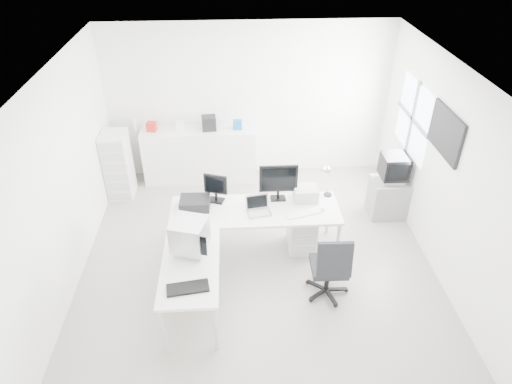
{
  "coord_description": "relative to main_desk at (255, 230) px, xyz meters",
  "views": [
    {
      "loc": [
        -0.31,
        -5.12,
        4.53
      ],
      "look_at": [
        0.0,
        0.2,
        1.0
      ],
      "focal_mm": 32.0,
      "sensor_mm": 36.0,
      "label": 1
    }
  ],
  "objects": [
    {
      "name": "laptop",
      "position": [
        0.05,
        -0.1,
        0.49
      ],
      "size": [
        0.41,
        0.42,
        0.24
      ],
      "primitive_type": null,
      "rotation": [
        0.0,
        0.0,
        0.18
      ],
      "color": "#B7B7BA",
      "rests_on": "main_desk"
    },
    {
      "name": "tv_cabinet",
      "position": [
        2.24,
        0.81,
        -0.05
      ],
      "size": [
        0.59,
        0.48,
        0.65
      ],
      "primitive_type": "cube",
      "color": "gray",
      "rests_on": "floor"
    },
    {
      "name": "clutter_box_d",
      "position": [
        -0.19,
        2.11,
        0.71
      ],
      "size": [
        0.16,
        0.14,
        0.15
      ],
      "primitive_type": "cube",
      "rotation": [
        0.0,
        0.0,
        -0.03
      ],
      "color": "#165C9F",
      "rests_on": "sideboard"
    },
    {
      "name": "side_desk",
      "position": [
        -0.85,
        -1.1,
        0.0
      ],
      "size": [
        0.7,
        1.4,
        0.75
      ],
      "primitive_type": null,
      "color": "white",
      "rests_on": "floor"
    },
    {
      "name": "lcd_monitor_large",
      "position": [
        0.35,
        0.25,
        0.66
      ],
      "size": [
        0.55,
        0.22,
        0.57
      ],
      "primitive_type": null,
      "rotation": [
        0.0,
        0.0,
        0.0
      ],
      "color": "black",
      "rests_on": "main_desk"
    },
    {
      "name": "white_keyboard",
      "position": [
        0.65,
        -0.15,
        0.38
      ],
      "size": [
        0.47,
        0.26,
        0.02
      ],
      "primitive_type": "cube",
      "rotation": [
        0.0,
        0.0,
        0.29
      ],
      "color": "white",
      "rests_on": "main_desk"
    },
    {
      "name": "left_wall",
      "position": [
        -2.48,
        -0.13,
        1.02
      ],
      "size": [
        0.02,
        5.0,
        2.8
      ],
      "primitive_type": "cube",
      "color": "white",
      "rests_on": "floor"
    },
    {
      "name": "clutter_box_a",
      "position": [
        -1.69,
        2.11,
        0.71
      ],
      "size": [
        0.18,
        0.16,
        0.16
      ],
      "primitive_type": "cube",
      "rotation": [
        0.0,
        0.0,
        -0.13
      ],
      "color": "red",
      "rests_on": "sideboard"
    },
    {
      "name": "sideboard",
      "position": [
        -0.89,
        2.11,
        0.13
      ],
      "size": [
        2.02,
        0.5,
        1.01
      ],
      "primitive_type": "cube",
      "color": "white",
      "rests_on": "floor"
    },
    {
      "name": "office_chair",
      "position": [
        0.9,
        -0.92,
        0.14
      ],
      "size": [
        0.61,
        0.61,
        1.03
      ],
      "primitive_type": null,
      "rotation": [
        0.0,
        0.0,
        -0.03
      ],
      "color": "#25272A",
      "rests_on": "floor"
    },
    {
      "name": "floor",
      "position": [
        0.02,
        -0.13,
        -0.38
      ],
      "size": [
        5.0,
        5.0,
        0.01
      ],
      "primitive_type": "cube",
      "color": "beige",
      "rests_on": "ground"
    },
    {
      "name": "desk_lamp",
      "position": [
        1.1,
        0.3,
        0.64
      ],
      "size": [
        0.22,
        0.22,
        0.54
      ],
      "primitive_type": null,
      "rotation": [
        0.0,
        0.0,
        0.3
      ],
      "color": "silver",
      "rests_on": "main_desk"
    },
    {
      "name": "clutter_box_b",
      "position": [
        -1.19,
        2.11,
        0.71
      ],
      "size": [
        0.15,
        0.13,
        0.15
      ],
      "primitive_type": "cube",
      "rotation": [
        0.0,
        0.0,
        0.02
      ],
      "color": "white",
      "rests_on": "sideboard"
    },
    {
      "name": "clutter_box_c",
      "position": [
        -0.69,
        2.11,
        0.76
      ],
      "size": [
        0.26,
        0.24,
        0.24
      ],
      "primitive_type": "cube",
      "rotation": [
        0.0,
        0.0,
        0.08
      ],
      "color": "black",
      "rests_on": "sideboard"
    },
    {
      "name": "clutter_bottle",
      "position": [
        -1.99,
        2.15,
        0.74
      ],
      "size": [
        0.07,
        0.07,
        0.22
      ],
      "primitive_type": "cylinder",
      "color": "white",
      "rests_on": "sideboard"
    },
    {
      "name": "black_keyboard",
      "position": [
        -0.85,
        -1.5,
        0.39
      ],
      "size": [
        0.5,
        0.26,
        0.03
      ],
      "primitive_type": "cube",
      "rotation": [
        0.0,
        0.0,
        0.15
      ],
      "color": "black",
      "rests_on": "side_desk"
    },
    {
      "name": "back_wall",
      "position": [
        0.02,
        2.37,
        1.02
      ],
      "size": [
        5.0,
        0.02,
        2.8
      ],
      "primitive_type": "cube",
      "color": "white",
      "rests_on": "floor"
    },
    {
      "name": "window",
      "position": [
        2.5,
        1.07,
        1.23
      ],
      "size": [
        0.02,
        1.2,
        1.1
      ],
      "primitive_type": null,
      "color": "white",
      "rests_on": "right_wall"
    },
    {
      "name": "lcd_monitor_small",
      "position": [
        -0.55,
        0.25,
        0.59
      ],
      "size": [
        0.39,
        0.3,
        0.43
      ],
      "primitive_type": null,
      "rotation": [
        0.0,
        0.0,
        -0.33
      ],
      "color": "black",
      "rests_on": "main_desk"
    },
    {
      "name": "ceiling",
      "position": [
        0.02,
        -0.13,
        2.42
      ],
      "size": [
        5.0,
        5.0,
        0.01
      ],
      "primitive_type": "cube",
      "color": "white",
      "rests_on": "back_wall"
    },
    {
      "name": "inkjet_printer",
      "position": [
        -0.85,
        0.1,
        0.45
      ],
      "size": [
        0.43,
        0.34,
        0.15
      ],
      "primitive_type": "cube",
      "rotation": [
        0.0,
        0.0,
        -0.03
      ],
      "color": "black",
      "rests_on": "main_desk"
    },
    {
      "name": "crt_tv",
      "position": [
        2.24,
        0.81,
        0.5
      ],
      "size": [
        0.5,
        0.48,
        0.45
      ],
      "primitive_type": null,
      "color": "black",
      "rests_on": "tv_cabinet"
    },
    {
      "name": "wall_picture",
      "position": [
        2.49,
        -0.03,
        1.52
      ],
      "size": [
        0.04,
        0.9,
        0.6
      ],
      "primitive_type": null,
      "color": "black",
      "rests_on": "right_wall"
    },
    {
      "name": "drawer_pedestal",
      "position": [
        0.7,
        0.05,
        -0.08
      ],
      "size": [
        0.4,
        0.5,
        0.6
      ],
      "primitive_type": "cube",
      "color": "white",
      "rests_on": "floor"
    },
    {
      "name": "main_desk",
      "position": [
        0.0,
        0.0,
        0.0
      ],
      "size": [
        2.4,
        0.8,
        0.75
      ],
      "primitive_type": null,
      "color": "white",
      "rests_on": "floor"
    },
    {
      "name": "white_mouse",
      "position": [
        0.95,
        -0.1,
        0.41
      ],
      "size": [
        0.07,
        0.07,
        0.07
      ],
      "primitive_type": "sphere",
      "color": "white",
      "rests_on": "main_desk"
    },
    {
      "name": "crt_monitor",
      "position": [
        -0.85,
        -0.85,
        0.63
      ],
      "size": [
        0.55,
        0.55,
        0.51
      ],
      "primitive_type": null,
      "rotation": [
        0.0,
        0.0,
        -0.29
      ],
      "color": "#B7B7BA",
      "rests_on": "side_desk"
    },
    {
      "name": "filing_cabinet",
      "position": [
        -2.26,
        1.66,
        0.22
      ],
      "size": [
        0.42,
        0.5,
        1.19
      ],
      "primitive_type": "cube",
      "color": "white",
      "rests_on": "floor"
    },
    {
      "name": "laser_printer",
      "position": [
        0.75,
        0.22,
        0.47
      ],
      "size": [
        0.35,
        0.3,
        0.2
      ],
      "primitive_type": "cube",
      "rotation": [
        0.0,
        0.0,
        0.02
      ],
      "color": "#B7B7B7",
      "rests_on": "main_desk"
    },
    {
      "name": "right_wall",
      "position": [
        2.52,
        -0.13,
        1.02
      ],
      "size": [
        0.02,
        5.0,
        2.8
      ],
      "primitive_type": "cube",
      "color": "white",
      "rests_on": "floor"
    }
  ]
}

